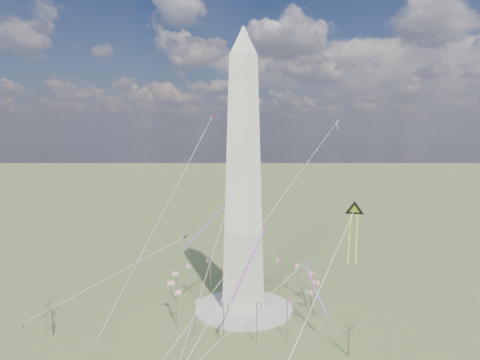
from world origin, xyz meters
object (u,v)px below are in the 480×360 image
Objects in this scene: washington_monument at (243,179)px; kite_delta_black at (354,213)px; person_west at (23,326)px; tree_near at (349,327)px.

washington_monument is 39.60m from kite_delta_black.
person_west is 115.66m from kite_delta_black.
person_west is at bearing -131.87° from washington_monument.
person_west is (-49.71, -55.45, -47.17)m from washington_monument.
washington_monument is 59.51m from tree_near.
tree_near is at bearing -11.46° from washington_monument.
kite_delta_black is at bearing 109.57° from tree_near.
kite_delta_black is at bearing -140.62° from person_west.
kite_delta_black reaches higher than person_west.
tree_near is at bearing -152.64° from person_west.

